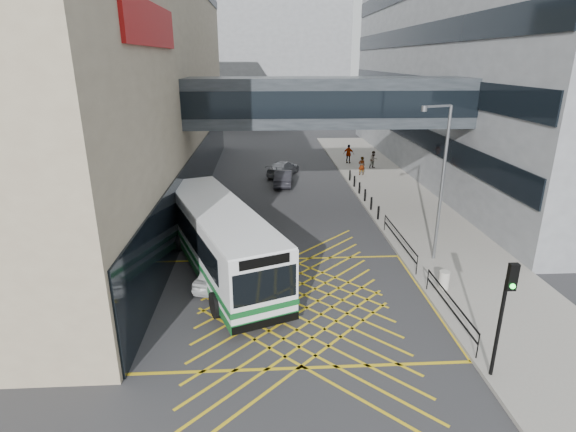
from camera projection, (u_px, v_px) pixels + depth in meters
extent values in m
plane|color=#333335|center=(293.00, 302.00, 19.74)|extent=(120.00, 120.00, 0.00)
cube|color=tan|center=(20.00, 91.00, 31.22)|extent=(24.00, 42.00, 16.00)
cube|color=black|center=(200.00, 173.00, 33.84)|extent=(0.10, 41.50, 4.00)
cube|color=maroon|center=(151.00, 24.00, 19.39)|extent=(0.18, 9.00, 1.80)
cube|color=gray|center=(542.00, 60.00, 40.31)|extent=(24.00, 44.00, 20.00)
cube|color=black|center=(404.00, 128.00, 41.66)|extent=(0.10, 43.50, 1.60)
cube|color=black|center=(408.00, 84.00, 40.34)|extent=(0.10, 43.50, 1.60)
cube|color=black|center=(412.00, 36.00, 39.02)|extent=(0.10, 43.50, 1.60)
cube|color=gray|center=(257.00, 66.00, 73.20)|extent=(28.00, 16.00, 18.00)
cube|color=#2A2F35|center=(328.00, 102.00, 28.72)|extent=(20.00, 4.00, 3.00)
cube|color=black|center=(332.00, 105.00, 26.82)|extent=(19.50, 0.06, 1.60)
cube|color=black|center=(324.00, 99.00, 30.63)|extent=(19.50, 0.06, 1.60)
cube|color=gray|center=(397.00, 197.00, 34.32)|extent=(6.00, 54.00, 0.16)
cube|color=gold|center=(293.00, 302.00, 19.74)|extent=(12.00, 9.00, 0.01)
cube|color=white|center=(220.00, 237.00, 21.91)|extent=(6.93, 12.26, 2.97)
cube|color=#105222|center=(221.00, 261.00, 22.34)|extent=(6.99, 12.31, 0.37)
cube|color=#105222|center=(220.00, 251.00, 22.15)|extent=(7.01, 12.32, 0.24)
cube|color=black|center=(216.00, 225.00, 22.35)|extent=(6.44, 10.85, 1.15)
cube|color=black|center=(265.00, 286.00, 16.65)|extent=(2.39, 1.00, 1.32)
cube|color=black|center=(265.00, 262.00, 16.30)|extent=(1.87, 0.78, 0.38)
cube|color=white|center=(218.00, 208.00, 21.42)|extent=(6.87, 12.15, 0.11)
cube|color=black|center=(266.00, 323.00, 17.16)|extent=(2.60, 1.10, 0.33)
cube|color=black|center=(193.00, 223.00, 27.54)|extent=(2.60, 1.10, 0.33)
cylinder|color=black|center=(216.00, 305.00, 18.41)|extent=(0.68, 1.14, 1.10)
cylinder|color=black|center=(278.00, 291.00, 19.49)|extent=(0.68, 1.14, 1.10)
cylinder|color=black|center=(179.00, 241.00, 24.83)|extent=(0.68, 1.14, 1.10)
cylinder|color=black|center=(227.00, 234.00, 25.91)|extent=(0.68, 1.14, 1.10)
imported|color=silver|center=(222.00, 270.00, 21.21)|extent=(2.94, 4.57, 1.35)
imported|color=#222127|center=(283.00, 178.00, 37.72)|extent=(2.09, 4.44, 1.35)
imported|color=#94959C|center=(283.00, 168.00, 40.96)|extent=(3.57, 4.94, 1.42)
cylinder|color=black|center=(499.00, 329.00, 14.39)|extent=(0.13, 0.13, 3.51)
cube|color=black|center=(512.00, 277.00, 13.52)|extent=(0.29, 0.19, 0.88)
sphere|color=#19E533|center=(513.00, 286.00, 13.51)|extent=(0.17, 0.17, 0.17)
cylinder|color=slate|center=(442.00, 186.00, 22.36)|extent=(0.20, 0.20, 7.87)
cube|color=slate|center=(438.00, 106.00, 20.77)|extent=(1.51, 0.63, 0.10)
cylinder|color=slate|center=(424.00, 109.00, 20.50)|extent=(0.35, 0.35, 0.25)
cylinder|color=#ADA89E|center=(444.00, 280.00, 20.42)|extent=(0.49, 0.49, 0.84)
cube|color=black|center=(451.00, 298.00, 17.81)|extent=(0.05, 5.00, 0.05)
cube|color=black|center=(450.00, 307.00, 17.94)|extent=(0.05, 5.00, 0.05)
cube|color=black|center=(400.00, 234.00, 24.41)|extent=(0.05, 6.00, 0.05)
cube|color=black|center=(399.00, 240.00, 24.54)|extent=(0.05, 6.00, 0.05)
cylinder|color=black|center=(478.00, 346.00, 15.60)|extent=(0.04, 0.04, 1.00)
cylinder|color=black|center=(428.00, 279.00, 20.31)|extent=(0.04, 0.04, 1.00)
cylinder|color=black|center=(417.00, 265.00, 21.73)|extent=(0.04, 0.04, 1.00)
cylinder|color=black|center=(385.00, 223.00, 27.38)|extent=(0.04, 0.04, 1.00)
cylinder|color=black|center=(378.00, 213.00, 29.29)|extent=(0.14, 0.14, 0.90)
cylinder|color=black|center=(371.00, 203.00, 31.17)|extent=(0.14, 0.14, 0.90)
cylinder|color=black|center=(365.00, 195.00, 33.06)|extent=(0.14, 0.14, 0.90)
cylinder|color=black|center=(359.00, 188.00, 34.94)|extent=(0.14, 0.14, 0.90)
cylinder|color=black|center=(354.00, 181.00, 36.83)|extent=(0.14, 0.14, 0.90)
cylinder|color=black|center=(350.00, 175.00, 38.71)|extent=(0.14, 0.14, 0.90)
imported|color=gray|center=(362.00, 166.00, 40.44)|extent=(0.71, 0.54, 1.67)
imported|color=gray|center=(373.00, 160.00, 42.95)|extent=(0.92, 0.75, 1.65)
imported|color=gray|center=(349.00, 154.00, 44.96)|extent=(1.23, 0.95, 1.87)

